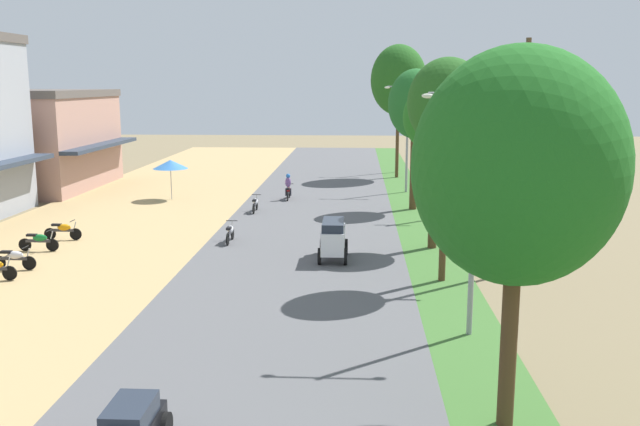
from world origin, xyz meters
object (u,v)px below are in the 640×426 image
object	(u,v)px
median_tree_third	(436,119)
streetlamp_mid	(407,130)
motorbike_ahead_fourth	(288,187)
utility_pole_far	(480,131)
median_tree_nearest	(518,167)
median_tree_fourth	(415,105)
streetlamp_near	(475,195)
median_tree_fifth	(399,80)
parked_motorbike_fifth	(39,240)
parked_motorbike_fourth	(14,258)
vendor_umbrella	(170,164)
streetlamp_far	(398,115)
utility_pole_near	(523,153)
parked_motorbike_sixth	(63,230)
motorbike_ahead_third	(255,203)
median_tree_second	(447,104)
motorbike_ahead_second	(230,232)
car_van_white	(333,237)

from	to	relation	value
median_tree_third	streetlamp_mid	bearing A→B (deg)	90.20
streetlamp_mid	motorbike_ahead_fourth	size ratio (longest dim) A/B	4.02
median_tree_third	utility_pole_far	distance (m)	9.61
median_tree_nearest	motorbike_ahead_fourth	distance (m)	30.43
median_tree_fourth	motorbike_ahead_fourth	bearing A→B (deg)	159.18
median_tree_nearest	streetlamp_near	distance (m)	5.70
streetlamp_near	utility_pole_far	size ratio (longest dim) A/B	0.80
median_tree_fifth	motorbike_ahead_fourth	bearing A→B (deg)	-124.01
parked_motorbike_fifth	streetlamp_near	distance (m)	20.03
motorbike_ahead_fourth	parked_motorbike_fourth	bearing A→B (deg)	-118.06
median_tree_nearest	streetlamp_mid	distance (m)	32.68
vendor_umbrella	utility_pole_far	world-z (taller)	utility_pole_far
median_tree_nearest	streetlamp_near	size ratio (longest dim) A/B	1.13
median_tree_fifth	streetlamp_far	xyz separation A→B (m)	(0.22, 3.19, -2.83)
parked_motorbike_fifth	utility_pole_near	bearing A→B (deg)	-5.99
parked_motorbike_sixth	utility_pole_far	bearing A→B (deg)	21.59
median_tree_third	median_tree_fifth	distance (m)	23.76
parked_motorbike_fifth	motorbike_ahead_third	distance (m)	12.77
parked_motorbike_fifth	median_tree_fourth	size ratio (longest dim) A/B	0.22
motorbike_ahead_third	vendor_umbrella	bearing A→B (deg)	145.46
parked_motorbike_sixth	median_tree_second	world-z (taller)	median_tree_second
parked_motorbike_fifth	median_tree_fourth	xyz separation A→B (m)	(17.28, 11.30, 5.56)
vendor_umbrella	motorbike_ahead_third	distance (m)	7.45
utility_pole_near	motorbike_ahead_third	xyz separation A→B (m)	(-12.17, 11.96, -4.13)
median_tree_fifth	parked_motorbike_fifth	bearing A→B (deg)	-124.10
parked_motorbike_fourth	median_tree_third	bearing A→B (deg)	15.38
median_tree_nearest	motorbike_ahead_fourth	xyz separation A→B (m)	(-7.60, 29.07, -4.83)
streetlamp_near	median_tree_fifth	bearing A→B (deg)	90.37
parked_motorbike_sixth	streetlamp_near	size ratio (longest dim) A/B	0.25
utility_pole_near	vendor_umbrella	bearing A→B (deg)	138.46
median_tree_nearest	streetlamp_near	xyz separation A→B (m)	(0.09, 5.51, -1.45)
parked_motorbike_fourth	parked_motorbike_fifth	distance (m)	3.11
motorbike_ahead_second	median_tree_fifth	bearing A→B (deg)	68.80
median_tree_fourth	utility_pole_near	world-z (taller)	utility_pole_near
vendor_umbrella	car_van_white	world-z (taller)	vendor_umbrella
median_tree_nearest	streetlamp_far	bearing A→B (deg)	89.87
parked_motorbike_fourth	motorbike_ahead_third	size ratio (longest dim) A/B	1.00
median_tree_third	median_tree_nearest	bearing A→B (deg)	-90.53
median_tree_nearest	utility_pole_near	world-z (taller)	utility_pole_near
median_tree_fifth	utility_pole_far	bearing A→B (deg)	-75.64
median_tree_second	car_van_white	size ratio (longest dim) A/B	3.42
streetlamp_far	streetlamp_mid	bearing A→B (deg)	-90.00
car_van_white	median_tree_fourth	bearing A→B (deg)	70.63
median_tree_fifth	utility_pole_far	xyz separation A→B (m)	(3.79, -14.81, -2.88)
median_tree_nearest	parked_motorbike_sixth	bearing A→B (deg)	135.00
median_tree_third	utility_pole_far	world-z (taller)	utility_pole_far
streetlamp_near	car_van_white	world-z (taller)	streetlamp_near
utility_pole_near	utility_pole_far	bearing A→B (deg)	87.41
parked_motorbike_fourth	vendor_umbrella	size ratio (longest dim) A/B	0.71
utility_pole_near	median_tree_second	bearing A→B (deg)	-153.47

